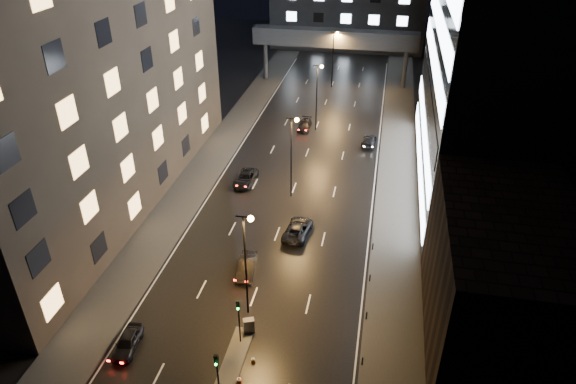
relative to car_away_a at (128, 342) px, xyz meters
name	(u,v)px	position (x,y,z in m)	size (l,w,h in m)	color
ground	(307,153)	(8.42, 37.81, -0.67)	(160.00, 160.00, 0.00)	black
sidewalk_left	(211,160)	(-4.08, 32.81, -0.59)	(5.00, 110.00, 0.15)	#383533
sidewalk_right	(397,177)	(20.92, 32.81, -0.59)	(5.00, 110.00, 0.15)	#383533
building_left	(66,25)	(-14.08, 21.81, 19.33)	(15.00, 48.00, 40.00)	#2D2319
building_right_low	(500,281)	(28.42, 6.81, 5.33)	(10.00, 18.00, 12.00)	black
skybridge	(335,39)	(8.42, 67.81, 7.67)	(30.00, 3.00, 10.00)	#333335
median_island	(232,366)	(8.72, -0.19, -0.59)	(1.60, 8.00, 0.15)	#383533
traffic_signal_near	(239,315)	(8.72, 2.30, 2.42)	(0.28, 0.34, 4.40)	black
traffic_signal_far	(217,370)	(8.72, -3.20, 2.42)	(0.28, 0.34, 4.40)	black
bollard_row	(364,338)	(18.62, 4.31, -0.22)	(0.12, 25.12, 0.90)	black
streetlight_near	(247,253)	(8.58, 5.81, 5.83)	(1.45, 0.50, 10.15)	black
streetlight_mid_a	(293,147)	(8.58, 25.81, 5.83)	(1.45, 0.50, 10.15)	black
streetlight_mid_b	(318,89)	(8.58, 45.81, 5.83)	(1.45, 0.50, 10.15)	black
streetlight_far	(334,52)	(8.58, 65.81, 5.83)	(1.45, 0.50, 10.15)	black
car_away_a	(128,342)	(0.00, 0.00, 0.00)	(1.58, 3.93, 1.34)	black
car_away_b	(247,267)	(6.92, 10.95, 0.05)	(1.53, 4.39, 1.45)	black
car_away_c	(246,178)	(2.23, 27.80, 0.02)	(2.28, 4.94, 1.37)	black
car_away_d	(305,125)	(6.69, 45.79, -0.03)	(1.78, 4.38, 1.27)	black
car_toward_a	(298,229)	(10.62, 18.14, 0.05)	(2.40, 5.20, 1.44)	black
car_toward_b	(369,141)	(16.71, 41.95, -0.01)	(1.84, 4.52, 1.31)	black
utility_cabinet	(249,325)	(9.12, 3.51, 0.13)	(0.91, 0.54, 1.30)	#525154
cone_a	(253,360)	(10.23, 0.52, -0.39)	(0.37, 0.37, 0.56)	orange
cone_b	(239,380)	(9.67, -1.49, -0.41)	(0.41, 0.41, 0.51)	#F4380C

